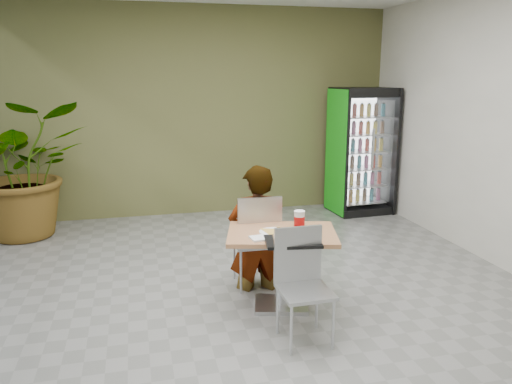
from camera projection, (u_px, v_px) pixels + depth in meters
ground at (254, 308)px, 4.77m from camera, size 7.00×7.00×0.00m
room_envelope at (254, 141)px, 4.40m from camera, size 6.00×7.00×3.20m
dining_table at (282, 254)px, 4.67m from camera, size 1.14×0.93×0.75m
chair_far at (258, 235)px, 5.07m from camera, size 0.45×0.46×1.00m
chair_near at (301, 275)px, 4.14m from camera, size 0.42×0.43×0.94m
seated_woman at (256, 241)px, 5.14m from camera, size 0.60×0.39×1.60m
pizza_plate at (273, 231)px, 4.61m from camera, size 0.36×0.34×0.03m
soda_cup at (299, 220)px, 4.68m from camera, size 0.10×0.10×0.18m
napkin_stack at (259, 238)px, 4.42m from camera, size 0.17×0.17×0.02m
cafeteria_tray at (293, 242)px, 4.32m from camera, size 0.52×0.41×0.03m
beverage_fridge at (362, 151)px, 7.89m from camera, size 0.95×0.75×1.98m
potted_plant at (24, 169)px, 6.72m from camera, size 1.97×1.81×1.85m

